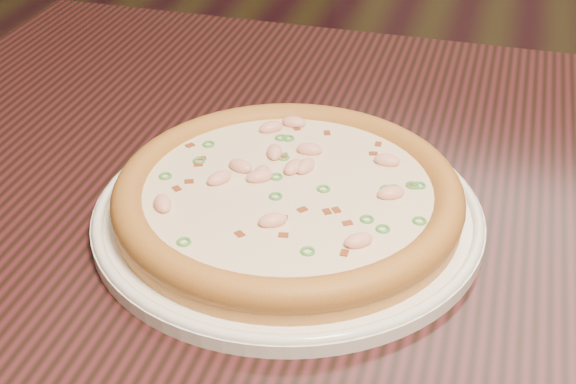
# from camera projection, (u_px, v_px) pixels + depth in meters

# --- Properties ---
(hero_table) EXTENTS (1.20, 0.80, 0.75)m
(hero_table) POSITION_uv_depth(u_px,v_px,m) (421.00, 295.00, 0.78)
(hero_table) COLOR black
(hero_table) RESTS_ON ground
(plate) EXTENTS (0.34, 0.34, 0.02)m
(plate) POSITION_uv_depth(u_px,v_px,m) (288.00, 212.00, 0.70)
(plate) COLOR white
(plate) RESTS_ON hero_table
(pizza) EXTENTS (0.30, 0.30, 0.03)m
(pizza) POSITION_uv_depth(u_px,v_px,m) (288.00, 195.00, 0.69)
(pizza) COLOR #C38E3E
(pizza) RESTS_ON plate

